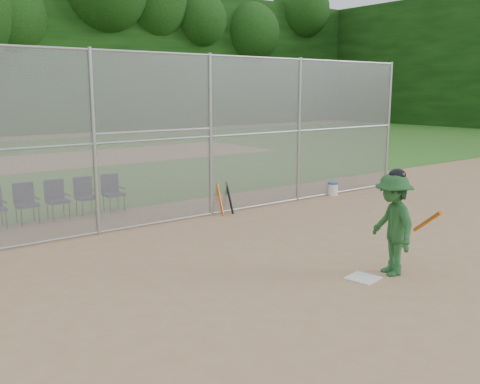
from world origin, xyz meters
TOP-DOWN VIEW (x-y plane):
  - ground at (0.00, 0.00)m, footprint 100.00×100.00m
  - grass_strip at (0.00, 18.00)m, footprint 100.00×100.00m
  - dirt_patch_far at (0.00, 18.00)m, footprint 24.00×24.00m
  - backstop_fence at (0.00, 5.00)m, footprint 16.09×0.09m
  - home_plate at (0.41, -0.37)m, footprint 0.56×0.56m
  - batter_at_plate at (0.98, -0.49)m, footprint 1.11×1.41m
  - water_cooler at (5.39, 4.92)m, footprint 0.31×0.31m
  - spare_bats at (1.36, 4.91)m, footprint 0.36×0.36m
  - chair_3 at (-2.95, 6.92)m, footprint 0.54×0.52m
  - chair_4 at (-2.22, 6.92)m, footprint 0.54×0.52m
  - chair_5 at (-1.49, 6.92)m, footprint 0.54×0.52m
  - chair_6 at (-0.76, 6.92)m, footprint 0.54×0.52m

SIDE VIEW (x-z plane):
  - ground at x=0.00m, z-range 0.00..0.00m
  - grass_strip at x=0.00m, z-range 0.01..0.01m
  - dirt_patch_far at x=0.00m, z-range 0.01..0.01m
  - home_plate at x=0.41m, z-range 0.00..0.02m
  - water_cooler at x=5.39m, z-range 0.00..0.39m
  - spare_bats at x=1.36m, z-range 0.00..0.82m
  - chair_3 at x=-2.95m, z-range 0.00..0.96m
  - chair_4 at x=-2.22m, z-range 0.00..0.96m
  - chair_5 at x=-1.49m, z-range 0.00..0.96m
  - chair_6 at x=-0.76m, z-range 0.00..0.96m
  - batter_at_plate at x=0.98m, z-range -0.03..1.81m
  - backstop_fence at x=0.00m, z-range 0.07..4.07m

